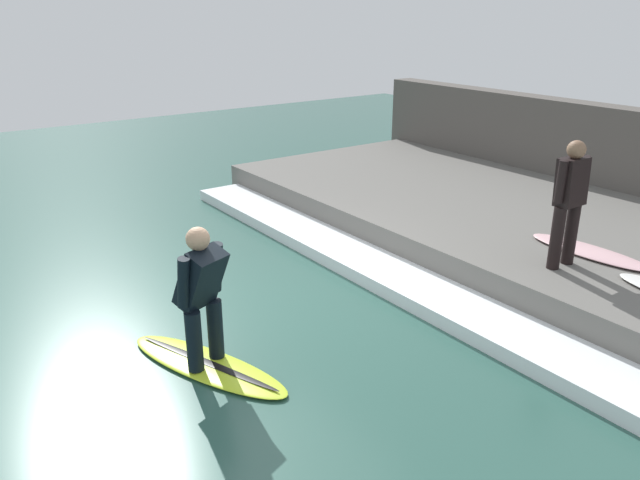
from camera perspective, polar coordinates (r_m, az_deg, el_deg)
name	(u,v)px	position (r m, az deg, el deg)	size (l,w,h in m)	color
ground_plane	(277,305)	(7.66, -3.96, -5.91)	(28.00, 28.00, 0.00)	#2D564C
concrete_ledge	(502,221)	(10.21, 16.32, 1.69)	(4.40, 9.65, 0.49)	#66635E
back_wall	(597,158)	(12.01, 24.03, 6.85)	(0.50, 10.14, 1.83)	#544F49
wave_foam_crest	(375,268)	(8.47, 5.09, -2.59)	(0.81, 9.17, 0.18)	white
surfboard_riding	(207,365)	(6.49, -10.28, -11.18)	(1.19, 2.04, 0.07)	#BFE02D
surfer_riding	(202,290)	(6.10, -10.77, -4.55)	(0.53, 0.55, 1.44)	black
surfer_waiting_near	(569,197)	(7.76, 21.85, 3.64)	(0.52, 0.24, 1.52)	black
surfboard_waiting_near	(590,251)	(8.53, 23.43, -0.97)	(0.52, 1.62, 0.06)	beige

